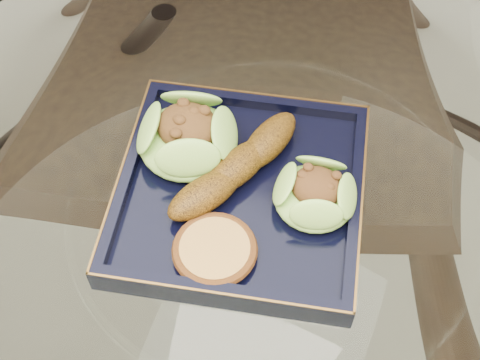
% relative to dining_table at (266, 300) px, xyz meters
% --- Properties ---
extents(dining_table, '(1.13, 1.13, 0.77)m').
position_rel_dining_table_xyz_m(dining_table, '(0.00, 0.00, 0.00)').
color(dining_table, white).
rests_on(dining_table, ground).
extents(dining_chair, '(0.53, 0.53, 0.96)m').
position_rel_dining_table_xyz_m(dining_chair, '(-0.19, 0.41, -0.06)').
color(dining_chair, '#321F10').
rests_on(dining_chair, ground).
extents(navy_plate, '(0.33, 0.33, 0.02)m').
position_rel_dining_table_xyz_m(navy_plate, '(-0.05, 0.03, 0.17)').
color(navy_plate, black).
rests_on(navy_plate, dining_table).
extents(lettuce_wrap_left, '(0.12, 0.12, 0.04)m').
position_rel_dining_table_xyz_m(lettuce_wrap_left, '(-0.13, 0.06, 0.20)').
color(lettuce_wrap_left, olive).
rests_on(lettuce_wrap_left, navy_plate).
extents(lettuce_wrap_right, '(0.10, 0.10, 0.03)m').
position_rel_dining_table_xyz_m(lettuce_wrap_right, '(0.03, 0.05, 0.20)').
color(lettuce_wrap_right, '#5F972C').
rests_on(lettuce_wrap_right, navy_plate).
extents(roasted_plantain, '(0.10, 0.19, 0.04)m').
position_rel_dining_table_xyz_m(roasted_plantain, '(-0.06, 0.05, 0.20)').
color(roasted_plantain, '#663F0A').
rests_on(roasted_plantain, navy_plate).
extents(crumb_patty, '(0.10, 0.10, 0.01)m').
position_rel_dining_table_xyz_m(crumb_patty, '(-0.04, -0.06, 0.19)').
color(crumb_patty, '#BB903E').
rests_on(crumb_patty, navy_plate).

